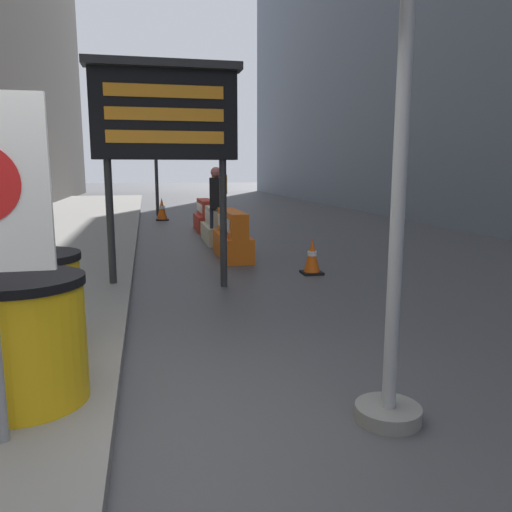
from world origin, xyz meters
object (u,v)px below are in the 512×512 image
at_px(traffic_cone_mid, 312,257).
at_px(traffic_light_near_curb, 155,130).
at_px(barrel_drum_middle, 34,304).
at_px(message_board, 165,116).
at_px(traffic_cone_near, 214,212).
at_px(traffic_cone_far, 162,209).
at_px(pedestrian_passerby, 216,200).
at_px(jersey_barrier_cream, 217,227).
at_px(jersey_barrier_orange_far, 232,237).
at_px(pedestrian_worker, 220,189).
at_px(jersey_barrier_red_striped, 206,217).
at_px(barrel_drum_foreground, 26,340).

relative_size(traffic_cone_mid, traffic_light_near_curb, 0.14).
relative_size(barrel_drum_middle, traffic_light_near_curb, 0.20).
relative_size(message_board, traffic_cone_near, 5.00).
relative_size(message_board, traffic_cone_far, 4.13).
bearing_deg(pedestrian_passerby, jersey_barrier_cream, -179.03).
distance_m(jersey_barrier_orange_far, traffic_light_near_curb, 9.58).
relative_size(traffic_cone_near, traffic_cone_mid, 1.06).
relative_size(jersey_barrier_orange_far, jersey_barrier_cream, 1.00).
bearing_deg(pedestrian_worker, traffic_cone_far, -27.89).
bearing_deg(message_board, traffic_cone_near, 78.62).
relative_size(traffic_cone_far, traffic_light_near_curb, 0.18).
distance_m(jersey_barrier_red_striped, pedestrian_passerby, 2.92).
xyz_separation_m(traffic_cone_near, traffic_cone_far, (-1.60, 0.81, 0.06)).
height_order(jersey_barrier_cream, traffic_light_near_curb, traffic_light_near_curb).
height_order(message_board, traffic_cone_near, message_board).
bearing_deg(jersey_barrier_orange_far, message_board, -118.86).
height_order(jersey_barrier_orange_far, pedestrian_worker, pedestrian_worker).
xyz_separation_m(jersey_barrier_orange_far, traffic_light_near_curb, (-1.18, 9.13, 2.64)).
bearing_deg(jersey_barrier_cream, jersey_barrier_orange_far, -90.00).
distance_m(barrel_drum_foreground, message_board, 4.11).
xyz_separation_m(traffic_cone_near, pedestrian_passerby, (-0.61, -5.14, 0.71)).
bearing_deg(barrel_drum_foreground, jersey_barrier_orange_far, 67.94).
height_order(traffic_cone_far, pedestrian_worker, pedestrian_worker).
relative_size(message_board, pedestrian_passerby, 1.78).
height_order(jersey_barrier_cream, traffic_cone_mid, jersey_barrier_cream).
xyz_separation_m(jersey_barrier_cream, traffic_light_near_curb, (-1.18, 7.02, 2.69)).
bearing_deg(message_board, pedestrian_worker, 77.76).
distance_m(traffic_light_near_curb, pedestrian_worker, 3.32).
height_order(barrel_drum_middle, jersey_barrier_red_striped, barrel_drum_middle).
height_order(barrel_drum_middle, pedestrian_passerby, pedestrian_passerby).
distance_m(traffic_cone_near, pedestrian_worker, 1.16).
xyz_separation_m(traffic_light_near_curb, pedestrian_passerby, (1.09, -7.67, -2.03)).
distance_m(barrel_drum_middle, pedestrian_passerby, 6.84).
height_order(barrel_drum_foreground, traffic_cone_mid, barrel_drum_foreground).
bearing_deg(barrel_drum_middle, jersey_barrier_red_striped, 74.74).
xyz_separation_m(jersey_barrier_cream, pedestrian_passerby, (-0.10, -0.65, 0.66)).
bearing_deg(pedestrian_worker, jersey_barrier_cream, 51.83).
xyz_separation_m(jersey_barrier_red_striped, traffic_cone_mid, (0.99, -6.09, -0.09)).
bearing_deg(pedestrian_worker, pedestrian_passerby, 51.90).
bearing_deg(jersey_barrier_cream, pedestrian_passerby, -98.32).
relative_size(traffic_cone_far, pedestrian_passerby, 0.43).
bearing_deg(pedestrian_worker, traffic_light_near_curb, -68.72).
bearing_deg(barrel_drum_middle, traffic_cone_mid, 41.79).
bearing_deg(traffic_cone_near, pedestrian_worker, 69.18).
bearing_deg(jersey_barrier_red_striped, traffic_cone_mid, -80.77).
distance_m(traffic_cone_far, pedestrian_worker, 2.03).
distance_m(barrel_drum_middle, jersey_barrier_cream, 7.47).
bearing_deg(jersey_barrier_cream, message_board, -106.10).
height_order(jersey_barrier_red_striped, traffic_cone_far, jersey_barrier_red_striped).
height_order(jersey_barrier_cream, jersey_barrier_red_striped, jersey_barrier_red_striped).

